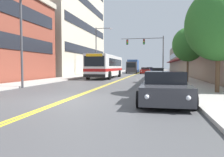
{
  "coord_description": "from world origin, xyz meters",
  "views": [
    {
      "loc": [
        3.99,
        -9.21,
        1.52
      ],
      "look_at": [
        -1.12,
        16.16,
        0.1
      ],
      "focal_mm": 35.0,
      "sensor_mm": 36.0,
      "label": 1
    }
  ],
  "objects_px": {
    "car_beige_parked_right_mid": "(158,73)",
    "box_truck": "(133,66)",
    "car_dark_grey_parked_right_foreground": "(165,88)",
    "street_tree_right_near": "(219,25)",
    "car_red_moving_second": "(145,71)",
    "car_black_parked_left_near": "(113,72)",
    "street_lamp_left_near": "(24,20)",
    "car_navy_moving_lead": "(150,70)",
    "street_tree_right_mid": "(188,45)",
    "fire_hydrant": "(177,77)",
    "city_bus": "(106,65)",
    "traffic_signal_mast": "(149,47)",
    "street_lamp_left_far": "(99,47)"
  },
  "relations": [
    {
      "from": "city_bus",
      "to": "traffic_signal_mast",
      "type": "distance_m",
      "value": 12.49
    },
    {
      "from": "street_lamp_left_near",
      "to": "car_dark_grey_parked_right_foreground",
      "type": "bearing_deg",
      "value": -25.55
    },
    {
      "from": "car_dark_grey_parked_right_foreground",
      "to": "fire_hydrant",
      "type": "distance_m",
      "value": 12.41
    },
    {
      "from": "street_tree_right_mid",
      "to": "street_lamp_left_near",
      "type": "bearing_deg",
      "value": -148.2
    },
    {
      "from": "box_truck",
      "to": "street_tree_right_near",
      "type": "height_order",
      "value": "street_tree_right_near"
    },
    {
      "from": "traffic_signal_mast",
      "to": "street_tree_right_mid",
      "type": "height_order",
      "value": "traffic_signal_mast"
    },
    {
      "from": "car_beige_parked_right_mid",
      "to": "car_navy_moving_lead",
      "type": "xyz_separation_m",
      "value": [
        -1.96,
        30.67,
        0.01
      ]
    },
    {
      "from": "car_navy_moving_lead",
      "to": "street_lamp_left_near",
      "type": "distance_m",
      "value": 49.15
    },
    {
      "from": "car_dark_grey_parked_right_foreground",
      "to": "street_tree_right_near",
      "type": "bearing_deg",
      "value": 48.65
    },
    {
      "from": "city_bus",
      "to": "car_navy_moving_lead",
      "type": "bearing_deg",
      "value": 81.82
    },
    {
      "from": "car_black_parked_left_near",
      "to": "street_tree_right_near",
      "type": "xyz_separation_m",
      "value": [
        11.56,
        -29.17,
        3.21
      ]
    },
    {
      "from": "car_black_parked_left_near",
      "to": "street_lamp_left_far",
      "type": "relative_size",
      "value": 0.61
    },
    {
      "from": "car_black_parked_left_near",
      "to": "street_tree_right_mid",
      "type": "xyz_separation_m",
      "value": [
        11.18,
        -20.56,
        3.01
      ]
    },
    {
      "from": "car_beige_parked_right_mid",
      "to": "car_navy_moving_lead",
      "type": "distance_m",
      "value": 30.73
    },
    {
      "from": "car_red_moving_second",
      "to": "street_tree_right_near",
      "type": "bearing_deg",
      "value": -80.83
    },
    {
      "from": "street_lamp_left_far",
      "to": "fire_hydrant",
      "type": "bearing_deg",
      "value": -47.21
    },
    {
      "from": "street_tree_right_near",
      "to": "street_lamp_left_far",
      "type": "bearing_deg",
      "value": 120.39
    },
    {
      "from": "car_navy_moving_lead",
      "to": "box_truck",
      "type": "xyz_separation_m",
      "value": [
        -3.49,
        -12.37,
        0.94
      ]
    },
    {
      "from": "city_bus",
      "to": "box_truck",
      "type": "bearing_deg",
      "value": 86.36
    },
    {
      "from": "car_dark_grey_parked_right_foreground",
      "to": "car_navy_moving_lead",
      "type": "height_order",
      "value": "car_navy_moving_lead"
    },
    {
      "from": "car_beige_parked_right_mid",
      "to": "box_truck",
      "type": "bearing_deg",
      "value": 106.58
    },
    {
      "from": "city_bus",
      "to": "street_lamp_left_far",
      "type": "height_order",
      "value": "street_lamp_left_far"
    },
    {
      "from": "car_beige_parked_right_mid",
      "to": "traffic_signal_mast",
      "type": "xyz_separation_m",
      "value": [
        -1.58,
        7.81,
        4.33
      ]
    },
    {
      "from": "car_beige_parked_right_mid",
      "to": "street_tree_right_mid",
      "type": "distance_m",
      "value": 11.08
    },
    {
      "from": "traffic_signal_mast",
      "to": "street_tree_right_near",
      "type": "bearing_deg",
      "value": -80.27
    },
    {
      "from": "city_bus",
      "to": "car_dark_grey_parked_right_foreground",
      "type": "relative_size",
      "value": 2.61
    },
    {
      "from": "car_dark_grey_parked_right_foreground",
      "to": "street_lamp_left_far",
      "type": "distance_m",
      "value": 26.06
    },
    {
      "from": "street_tree_right_mid",
      "to": "fire_hydrant",
      "type": "xyz_separation_m",
      "value": [
        -0.92,
        0.41,
        -3.01
      ]
    },
    {
      "from": "fire_hydrant",
      "to": "street_lamp_left_near",
      "type": "bearing_deg",
      "value": -144.67
    },
    {
      "from": "city_bus",
      "to": "car_black_parked_left_near",
      "type": "bearing_deg",
      "value": 97.51
    },
    {
      "from": "traffic_signal_mast",
      "to": "street_tree_right_near",
      "type": "xyz_separation_m",
      "value": [
        4.59,
        -26.78,
        -1.19
      ]
    },
    {
      "from": "city_bus",
      "to": "street_tree_right_mid",
      "type": "xyz_separation_m",
      "value": [
        9.43,
        -7.31,
        1.89
      ]
    },
    {
      "from": "street_tree_right_near",
      "to": "fire_hydrant",
      "type": "height_order",
      "value": "street_tree_right_near"
    },
    {
      "from": "box_truck",
      "to": "traffic_signal_mast",
      "type": "xyz_separation_m",
      "value": [
        3.87,
        -10.49,
        3.38
      ]
    },
    {
      "from": "car_black_parked_left_near",
      "to": "traffic_signal_mast",
      "type": "relative_size",
      "value": 0.62
    },
    {
      "from": "city_bus",
      "to": "street_lamp_left_near",
      "type": "height_order",
      "value": "street_lamp_left_near"
    },
    {
      "from": "car_beige_parked_right_mid",
      "to": "car_red_moving_second",
      "type": "xyz_separation_m",
      "value": [
        -2.41,
        14.58,
        0.01
      ]
    },
    {
      "from": "car_black_parked_left_near",
      "to": "street_lamp_left_far",
      "type": "bearing_deg",
      "value": -94.05
    },
    {
      "from": "street_lamp_left_far",
      "to": "street_tree_right_near",
      "type": "bearing_deg",
      "value": -59.61
    },
    {
      "from": "city_bus",
      "to": "street_tree_right_near",
      "type": "xyz_separation_m",
      "value": [
        9.82,
        -15.91,
        2.09
      ]
    },
    {
      "from": "car_dark_grey_parked_right_foreground",
      "to": "car_navy_moving_lead",
      "type": "bearing_deg",
      "value": 92.24
    },
    {
      "from": "car_black_parked_left_near",
      "to": "car_navy_moving_lead",
      "type": "relative_size",
      "value": 1.07
    },
    {
      "from": "street_tree_right_mid",
      "to": "box_truck",
      "type": "bearing_deg",
      "value": 105.73
    },
    {
      "from": "car_beige_parked_right_mid",
      "to": "box_truck",
      "type": "height_order",
      "value": "box_truck"
    },
    {
      "from": "car_black_parked_left_near",
      "to": "car_beige_parked_right_mid",
      "type": "bearing_deg",
      "value": -50.02
    },
    {
      "from": "car_dark_grey_parked_right_foreground",
      "to": "box_truck",
      "type": "bearing_deg",
      "value": 97.8
    },
    {
      "from": "car_navy_moving_lead",
      "to": "street_tree_right_near",
      "type": "relative_size",
      "value": 0.78
    },
    {
      "from": "car_black_parked_left_near",
      "to": "street_tree_right_mid",
      "type": "height_order",
      "value": "street_tree_right_mid"
    },
    {
      "from": "car_beige_parked_right_mid",
      "to": "street_lamp_left_far",
      "type": "xyz_separation_m",
      "value": [
        -9.16,
        1.77,
        3.98
      ]
    },
    {
      "from": "car_red_moving_second",
      "to": "fire_hydrant",
      "type": "bearing_deg",
      "value": -80.5
    }
  ]
}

